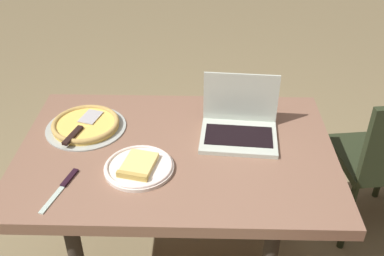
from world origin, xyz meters
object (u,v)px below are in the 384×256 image
(dining_table, at_px, (177,164))
(pizza_tray, at_px, (86,125))
(laptop, at_px, (239,124))
(table_knife, at_px, (63,186))
(pizza_plate, at_px, (139,167))

(dining_table, distance_m, pizza_tray, 0.42)
(laptop, relative_size, table_knife, 1.41)
(table_knife, bearing_deg, pizza_plate, 21.38)
(laptop, bearing_deg, pizza_tray, 177.65)
(dining_table, distance_m, laptop, 0.30)
(dining_table, relative_size, pizza_tray, 3.72)
(pizza_plate, distance_m, pizza_tray, 0.37)
(pizza_tray, bearing_deg, pizza_plate, -46.19)
(laptop, distance_m, pizza_tray, 0.64)
(pizza_plate, relative_size, pizza_tray, 0.77)
(pizza_plate, relative_size, table_knife, 1.13)
(pizza_plate, bearing_deg, laptop, 32.25)
(pizza_plate, height_order, table_knife, pizza_plate)
(laptop, relative_size, pizza_tray, 0.97)
(pizza_tray, distance_m, table_knife, 0.37)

